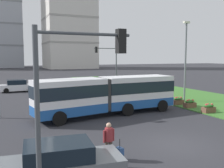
{
  "coord_description": "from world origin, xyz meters",
  "views": [
    {
      "loc": [
        -8.56,
        -10.7,
        4.66
      ],
      "look_at": [
        0.94,
        10.29,
        2.2
      ],
      "focal_mm": 41.19,
      "sensor_mm": 36.0,
      "label": 1
    }
  ],
  "objects_px": {
    "car_grey_wagon": "(62,165)",
    "traffic_light_near_left": "(70,84)",
    "flower_planter_1": "(209,108)",
    "traffic_light_far_right": "(109,61)",
    "car_white_van": "(18,86)",
    "apartment_tower_centre": "(68,8)",
    "rolling_suitcase": "(120,154)",
    "flower_planter_4": "(166,98)",
    "apartment_tower_westcentre": "(0,15)",
    "pedestrian_crossing": "(109,139)",
    "flower_planter_3": "(178,101)",
    "streetlight_median": "(185,58)",
    "articulated_bus": "(108,94)",
    "flower_planter_2": "(190,104)"
  },
  "relations": [
    {
      "from": "apartment_tower_westcentre",
      "to": "flower_planter_1",
      "type": "bearing_deg",
      "value": -82.89
    },
    {
      "from": "car_grey_wagon",
      "to": "apartment_tower_westcentre",
      "type": "height_order",
      "value": "apartment_tower_westcentre"
    },
    {
      "from": "car_grey_wagon",
      "to": "flower_planter_2",
      "type": "distance_m",
      "value": 16.52
    },
    {
      "from": "streetlight_median",
      "to": "car_grey_wagon",
      "type": "bearing_deg",
      "value": -142.55
    },
    {
      "from": "traffic_light_near_left",
      "to": "car_white_van",
      "type": "bearing_deg",
      "value": 89.11
    },
    {
      "from": "pedestrian_crossing",
      "to": "flower_planter_1",
      "type": "xyz_separation_m",
      "value": [
        11.38,
        5.47,
        -0.58
      ]
    },
    {
      "from": "traffic_light_near_left",
      "to": "flower_planter_3",
      "type": "bearing_deg",
      "value": 40.81
    },
    {
      "from": "rolling_suitcase",
      "to": "traffic_light_far_right",
      "type": "relative_size",
      "value": 0.16
    },
    {
      "from": "pedestrian_crossing",
      "to": "flower_planter_1",
      "type": "bearing_deg",
      "value": 25.67
    },
    {
      "from": "pedestrian_crossing",
      "to": "flower_planter_3",
      "type": "distance_m",
      "value": 14.76
    },
    {
      "from": "flower_planter_3",
      "to": "car_grey_wagon",
      "type": "bearing_deg",
      "value": -142.32
    },
    {
      "from": "rolling_suitcase",
      "to": "streetlight_median",
      "type": "height_order",
      "value": "streetlight_median"
    },
    {
      "from": "pedestrian_crossing",
      "to": "apartment_tower_westcentre",
      "type": "xyz_separation_m",
      "value": [
        -1.85,
        111.62,
        21.45
      ]
    },
    {
      "from": "articulated_bus",
      "to": "apartment_tower_centre",
      "type": "relative_size",
      "value": 0.25
    },
    {
      "from": "articulated_bus",
      "to": "flower_planter_2",
      "type": "distance_m",
      "value": 7.91
    },
    {
      "from": "flower_planter_2",
      "to": "traffic_light_near_left",
      "type": "xyz_separation_m",
      "value": [
        -13.77,
        -10.25,
        3.39
      ]
    },
    {
      "from": "streetlight_median",
      "to": "apartment_tower_westcentre",
      "type": "xyz_separation_m",
      "value": [
        -15.13,
        100.87,
        17.91
      ]
    },
    {
      "from": "car_grey_wagon",
      "to": "flower_planter_1",
      "type": "height_order",
      "value": "car_grey_wagon"
    },
    {
      "from": "flower_planter_4",
      "to": "streetlight_median",
      "type": "relative_size",
      "value": 0.13
    },
    {
      "from": "pedestrian_crossing",
      "to": "apartment_tower_westcentre",
      "type": "distance_m",
      "value": 113.67
    },
    {
      "from": "articulated_bus",
      "to": "car_grey_wagon",
      "type": "height_order",
      "value": "articulated_bus"
    },
    {
      "from": "car_grey_wagon",
      "to": "streetlight_median",
      "type": "distance_m",
      "value": 20.17
    },
    {
      "from": "car_grey_wagon",
      "to": "flower_planter_4",
      "type": "xyz_separation_m",
      "value": [
        13.83,
        12.6,
        -0.33
      ]
    },
    {
      "from": "articulated_bus",
      "to": "flower_planter_1",
      "type": "distance_m",
      "value": 8.44
    },
    {
      "from": "articulated_bus",
      "to": "flower_planter_3",
      "type": "height_order",
      "value": "articulated_bus"
    },
    {
      "from": "flower_planter_1",
      "to": "apartment_tower_westcentre",
      "type": "relative_size",
      "value": 0.02
    },
    {
      "from": "rolling_suitcase",
      "to": "traffic_light_near_left",
      "type": "distance_m",
      "value": 5.07
    },
    {
      "from": "apartment_tower_centre",
      "to": "traffic_light_near_left",
      "type": "bearing_deg",
      "value": -104.92
    },
    {
      "from": "traffic_light_far_right",
      "to": "streetlight_median",
      "type": "bearing_deg",
      "value": -73.99
    },
    {
      "from": "rolling_suitcase",
      "to": "flower_planter_3",
      "type": "xyz_separation_m",
      "value": [
        10.93,
        9.58,
        0.11
      ]
    },
    {
      "from": "pedestrian_crossing",
      "to": "rolling_suitcase",
      "type": "distance_m",
      "value": 0.85
    },
    {
      "from": "pedestrian_crossing",
      "to": "rolling_suitcase",
      "type": "relative_size",
      "value": 1.79
    },
    {
      "from": "flower_planter_2",
      "to": "traffic_light_far_right",
      "type": "height_order",
      "value": "traffic_light_far_right"
    },
    {
      "from": "apartment_tower_centre",
      "to": "rolling_suitcase",
      "type": "bearing_deg",
      "value": -103.63
    },
    {
      "from": "flower_planter_2",
      "to": "flower_planter_3",
      "type": "relative_size",
      "value": 1.0
    },
    {
      "from": "flower_planter_1",
      "to": "car_grey_wagon",
      "type": "bearing_deg",
      "value": -153.9
    },
    {
      "from": "flower_planter_4",
      "to": "car_grey_wagon",
      "type": "bearing_deg",
      "value": -137.66
    },
    {
      "from": "pedestrian_crossing",
      "to": "rolling_suitcase",
      "type": "height_order",
      "value": "pedestrian_crossing"
    },
    {
      "from": "flower_planter_4",
      "to": "apartment_tower_westcentre",
      "type": "bearing_deg",
      "value": 97.51
    },
    {
      "from": "pedestrian_crossing",
      "to": "apartment_tower_westcentre",
      "type": "height_order",
      "value": "apartment_tower_westcentre"
    },
    {
      "from": "flower_planter_1",
      "to": "apartment_tower_westcentre",
      "type": "xyz_separation_m",
      "value": [
        -13.23,
        106.14,
        22.03
      ]
    },
    {
      "from": "flower_planter_1",
      "to": "traffic_light_near_left",
      "type": "height_order",
      "value": "traffic_light_near_left"
    },
    {
      "from": "traffic_light_near_left",
      "to": "pedestrian_crossing",
      "type": "bearing_deg",
      "value": 46.5
    },
    {
      "from": "flower_planter_1",
      "to": "traffic_light_far_right",
      "type": "bearing_deg",
      "value": 94.93
    },
    {
      "from": "car_white_van",
      "to": "apartment_tower_westcentre",
      "type": "height_order",
      "value": "apartment_tower_westcentre"
    },
    {
      "from": "flower_planter_1",
      "to": "streetlight_median",
      "type": "xyz_separation_m",
      "value": [
        1.9,
        5.27,
        4.12
      ]
    },
    {
      "from": "car_grey_wagon",
      "to": "traffic_light_near_left",
      "type": "xyz_separation_m",
      "value": [
        0.06,
        -1.21,
        3.06
      ]
    },
    {
      "from": "traffic_light_far_right",
      "to": "car_white_van",
      "type": "bearing_deg",
      "value": 163.51
    },
    {
      "from": "traffic_light_near_left",
      "to": "apartment_tower_westcentre",
      "type": "distance_m",
      "value": 115.64
    },
    {
      "from": "traffic_light_near_left",
      "to": "apartment_tower_westcentre",
      "type": "xyz_separation_m",
      "value": [
        0.54,
        114.13,
        18.63
      ]
    }
  ]
}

